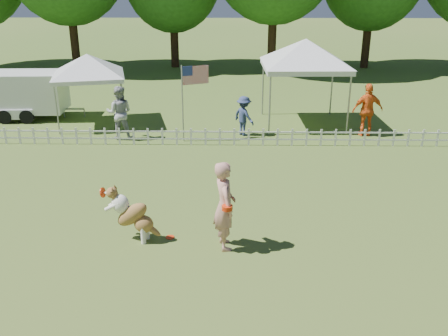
# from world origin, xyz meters

# --- Properties ---
(ground) EXTENTS (120.00, 120.00, 0.00)m
(ground) POSITION_xyz_m (0.00, 0.00, 0.00)
(ground) COLOR #30571B
(ground) RESTS_ON ground
(picket_fence) EXTENTS (22.00, 0.08, 0.60)m
(picket_fence) POSITION_xyz_m (0.00, 7.00, 0.30)
(picket_fence) COLOR silver
(picket_fence) RESTS_ON ground
(handler) EXTENTS (0.62, 0.81, 1.98)m
(handler) POSITION_xyz_m (0.53, 0.09, 0.99)
(handler) COLOR tan
(handler) RESTS_ON ground
(dog) EXTENTS (1.26, 0.66, 1.24)m
(dog) POSITION_xyz_m (-1.50, 0.36, 0.62)
(dog) COLOR brown
(dog) RESTS_ON ground
(frisbee_on_turf) EXTENTS (0.24, 0.24, 0.02)m
(frisbee_on_turf) POSITION_xyz_m (-0.71, 0.46, 0.01)
(frisbee_on_turf) COLOR red
(frisbee_on_turf) RESTS_ON ground
(canopy_tent_left) EXTENTS (3.13, 3.13, 2.68)m
(canopy_tent_left) POSITION_xyz_m (-4.87, 9.60, 1.34)
(canopy_tent_left) COLOR silver
(canopy_tent_left) RESTS_ON ground
(canopy_tent_right) EXTENTS (3.23, 3.23, 3.23)m
(canopy_tent_right) POSITION_xyz_m (3.43, 9.72, 1.62)
(canopy_tent_right) COLOR silver
(canopy_tent_right) RESTS_ON ground
(cargo_trailer) EXTENTS (4.46, 2.14, 1.92)m
(cargo_trailer) POSITION_xyz_m (-7.96, 10.40, 0.96)
(cargo_trailer) COLOR white
(cargo_trailer) RESTS_ON ground
(flag_pole) EXTENTS (0.99, 0.51, 2.70)m
(flag_pole) POSITION_xyz_m (-1.05, 7.43, 1.35)
(flag_pole) COLOR gray
(flag_pole) RESTS_ON ground
(spectator_a) EXTENTS (0.95, 0.75, 1.91)m
(spectator_a) POSITION_xyz_m (-3.34, 7.70, 0.96)
(spectator_a) COLOR #9A9B9F
(spectator_a) RESTS_ON ground
(spectator_b) EXTENTS (1.03, 1.06, 1.45)m
(spectator_b) POSITION_xyz_m (1.10, 8.20, 0.73)
(spectator_b) COLOR navy
(spectator_b) RESTS_ON ground
(spectator_c) EXTENTS (1.18, 0.61, 1.93)m
(spectator_c) POSITION_xyz_m (5.58, 8.21, 0.96)
(spectator_c) COLOR orange
(spectator_c) RESTS_ON ground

